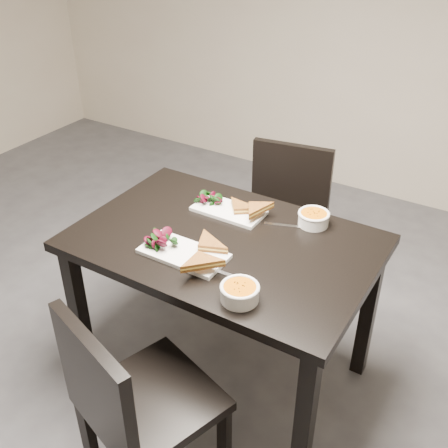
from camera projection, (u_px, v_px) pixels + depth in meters
name	position (u px, v px, depth m)	size (l,w,h in m)	color
ground	(98.00, 390.00, 2.45)	(5.00, 5.00, 0.00)	#47474C
table	(224.00, 259.00, 2.21)	(1.20, 0.80, 0.75)	black
chair_near	(131.00, 402.00, 1.80)	(0.53, 0.53, 0.85)	black
chair_far	(283.00, 217.00, 2.81)	(0.48, 0.48, 0.85)	black
plate_near	(184.00, 254.00, 2.05)	(0.34, 0.17, 0.02)	white
sandwich_near	(200.00, 249.00, 2.02)	(0.17, 0.13, 0.05)	#9F6221
salad_near	(162.00, 239.00, 2.08)	(0.11, 0.09, 0.05)	black
soup_bowl_near	(240.00, 292.00, 1.82)	(0.14, 0.14, 0.06)	white
cutlery_near	(228.00, 275.00, 1.95)	(0.18, 0.02, 0.00)	silver
plate_far	(229.00, 211.00, 2.33)	(0.31, 0.15, 0.02)	white
sandwich_far	(240.00, 210.00, 2.27)	(0.15, 0.12, 0.05)	#9F6221
salad_far	(209.00, 199.00, 2.36)	(0.10, 0.09, 0.04)	black
soup_bowl_far	(314.00, 218.00, 2.23)	(0.13, 0.13, 0.06)	white
cutlery_far	(286.00, 225.00, 2.24)	(0.18, 0.02, 0.00)	silver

